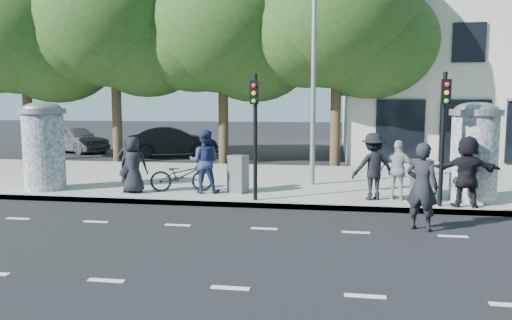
% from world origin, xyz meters
% --- Properties ---
extents(ground, '(120.00, 120.00, 0.00)m').
position_xyz_m(ground, '(0.00, 0.00, 0.00)').
color(ground, black).
rests_on(ground, ground).
extents(sidewalk, '(40.00, 8.00, 0.15)m').
position_xyz_m(sidewalk, '(0.00, 7.50, 0.07)').
color(sidewalk, gray).
rests_on(sidewalk, ground).
extents(curb, '(40.00, 0.10, 0.16)m').
position_xyz_m(curb, '(0.00, 3.55, 0.07)').
color(curb, slate).
rests_on(curb, ground).
extents(lane_dash_near, '(32.00, 0.12, 0.01)m').
position_xyz_m(lane_dash_near, '(0.00, -2.20, 0.00)').
color(lane_dash_near, silver).
rests_on(lane_dash_near, ground).
extents(lane_dash_far, '(32.00, 0.12, 0.01)m').
position_xyz_m(lane_dash_far, '(0.00, 1.40, 0.00)').
color(lane_dash_far, silver).
rests_on(lane_dash_far, ground).
extents(ad_column_left, '(1.36, 1.36, 2.65)m').
position_xyz_m(ad_column_left, '(-7.20, 4.50, 1.54)').
color(ad_column_left, beige).
rests_on(ad_column_left, sidewalk).
extents(ad_column_right, '(1.36, 1.36, 2.65)m').
position_xyz_m(ad_column_right, '(5.20, 4.70, 1.54)').
color(ad_column_right, beige).
rests_on(ad_column_right, sidewalk).
extents(traffic_pole_near, '(0.22, 0.31, 3.40)m').
position_xyz_m(traffic_pole_near, '(-0.60, 3.79, 2.23)').
color(traffic_pole_near, black).
rests_on(traffic_pole_near, sidewalk).
extents(traffic_pole_far, '(0.22, 0.31, 3.40)m').
position_xyz_m(traffic_pole_far, '(4.20, 3.79, 2.23)').
color(traffic_pole_far, black).
rests_on(traffic_pole_far, sidewalk).
extents(street_lamp, '(0.25, 0.93, 8.00)m').
position_xyz_m(street_lamp, '(0.80, 6.63, 4.79)').
color(street_lamp, slate).
rests_on(street_lamp, sidewalk).
extents(tree_far_left, '(7.20, 7.20, 9.26)m').
position_xyz_m(tree_far_left, '(-13.00, 12.50, 6.19)').
color(tree_far_left, '#38281C').
rests_on(tree_far_left, ground).
extents(tree_mid_left, '(7.20, 7.20, 9.57)m').
position_xyz_m(tree_mid_left, '(-8.50, 12.50, 6.50)').
color(tree_mid_left, '#38281C').
rests_on(tree_mid_left, ground).
extents(tree_near_left, '(6.80, 6.80, 8.97)m').
position_xyz_m(tree_near_left, '(-3.50, 12.70, 6.06)').
color(tree_near_left, '#38281C').
rests_on(tree_near_left, ground).
extents(tree_center, '(7.00, 7.00, 9.30)m').
position_xyz_m(tree_center, '(1.50, 12.30, 6.31)').
color(tree_center, '#38281C').
rests_on(tree_center, ground).
extents(ped_a, '(0.89, 0.67, 1.65)m').
position_xyz_m(ped_a, '(-4.30, 4.38, 0.98)').
color(ped_a, black).
rests_on(ped_a, sidewalk).
extents(ped_b, '(0.67, 0.52, 1.64)m').
position_xyz_m(ped_b, '(-4.46, 4.39, 0.97)').
color(ped_b, black).
rests_on(ped_b, sidewalk).
extents(ped_c, '(0.96, 0.78, 1.85)m').
position_xyz_m(ped_c, '(-2.25, 4.71, 1.08)').
color(ped_c, navy).
rests_on(ped_c, sidewalk).
extents(ped_d, '(1.33, 1.01, 1.82)m').
position_xyz_m(ped_d, '(2.55, 4.44, 1.06)').
color(ped_d, black).
rests_on(ped_d, sidewalk).
extents(ped_e, '(1.09, 0.86, 1.63)m').
position_xyz_m(ped_e, '(3.22, 4.50, 0.97)').
color(ped_e, '#9F9EA1').
rests_on(ped_e, sidewalk).
extents(ped_f, '(1.68, 0.61, 1.82)m').
position_xyz_m(ped_f, '(4.82, 3.85, 1.06)').
color(ped_f, black).
rests_on(ped_f, sidewalk).
extents(man_road, '(0.84, 0.75, 1.94)m').
position_xyz_m(man_road, '(3.41, 1.86, 0.97)').
color(man_road, black).
rests_on(man_road, ground).
extents(bicycle, '(1.09, 1.94, 0.97)m').
position_xyz_m(bicycle, '(-2.98, 4.80, 0.63)').
color(bicycle, black).
rests_on(bicycle, sidewalk).
extents(cabinet_left, '(0.64, 0.57, 1.11)m').
position_xyz_m(cabinet_left, '(-1.28, 4.89, 0.70)').
color(cabinet_left, slate).
rests_on(cabinet_left, sidewalk).
extents(cabinet_right, '(0.55, 0.41, 1.13)m').
position_xyz_m(cabinet_right, '(3.82, 4.39, 0.72)').
color(cabinet_right, '#5D6061').
rests_on(cabinet_right, sidewalk).
extents(car_left, '(3.48, 4.79, 1.52)m').
position_xyz_m(car_left, '(-12.85, 16.38, 0.76)').
color(car_left, '#4F5256').
rests_on(car_left, ground).
extents(car_mid, '(3.06, 4.78, 1.49)m').
position_xyz_m(car_mid, '(-6.78, 15.30, 0.74)').
color(car_mid, black).
rests_on(car_mid, ground).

